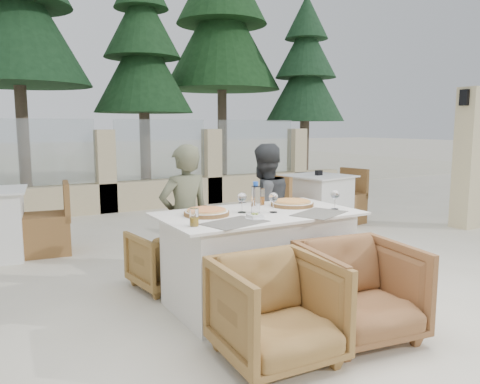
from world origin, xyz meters
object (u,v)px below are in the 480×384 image
diner_right (264,210)px  olive_dish (255,216)px  pizza_right (292,203)px  beer_glass_right (261,197)px  diner_left (185,219)px  beer_glass_left (194,217)px  armchair_far_right (247,238)px  wine_glass_centre (242,201)px  wine_glass_corner (335,199)px  armchair_near_left (276,310)px  pizza_left (207,212)px  armchair_near_right (360,291)px  dining_table (258,258)px  water_bottle (256,197)px  bg_table_b (318,202)px  wine_glass_near (273,201)px  armchair_far_left (165,259)px

diner_right → olive_dish: bearing=48.3°
pizza_right → beer_glass_right: size_ratio=2.59×
pizza_right → diner_right: size_ratio=0.29×
diner_left → diner_right: diner_left is taller
beer_glass_left → diner_left: bearing=71.7°
beer_glass_left → armchair_far_right: 1.55m
wine_glass_centre → armchair_far_right: bearing=56.6°
wine_glass_corner → armchair_near_left: bearing=-147.4°
armchair_far_right → pizza_left: bearing=46.3°
diner_right → beer_glass_right: bearing=47.9°
armchair_far_right → pizza_right: bearing=97.5°
armchair_far_right → armchair_near_right: (-0.10, -1.69, -0.00)m
dining_table → wine_glass_centre: bearing=155.4°
dining_table → beer_glass_left: (-0.67, -0.22, 0.45)m
pizza_left → water_bottle: 0.41m
pizza_left → pizza_right: pizza_right is taller
wine_glass_centre → beer_glass_right: (0.33, 0.24, -0.02)m
beer_glass_left → bg_table_b: (2.92, 2.21, -0.45)m
pizza_right → wine_glass_centre: wine_glass_centre is taller
armchair_near_left → diner_left: bearing=93.3°
wine_glass_centre → bg_table_b: size_ratio=0.11×
pizza_right → wine_glass_near: bearing=-150.7°
beer_glass_left → armchair_far_right: size_ratio=0.17×
wine_glass_near → armchair_far_right: wine_glass_near is taller
armchair_far_right → diner_left: size_ratio=0.56×
olive_dish → wine_glass_centre: bearing=81.9°
pizza_right → wine_glass_near: (-0.32, -0.18, 0.07)m
bg_table_b → wine_glass_near: bearing=-146.8°
armchair_far_left → armchair_near_left: bearing=86.2°
wine_glass_near → armchair_far_left: (-0.62, 0.83, -0.60)m
water_bottle → olive_dish: water_bottle is taller
diner_left → olive_dish: bearing=103.5°
pizza_left → armchair_near_left: 1.07m
pizza_left → diner_left: diner_left is taller
beer_glass_right → diner_left: bearing=158.0°
olive_dish → diner_right: diner_right is taller
pizza_left → beer_glass_left: bearing=-128.0°
beer_glass_right → armchair_far_left: bearing=147.3°
beer_glass_left → beer_glass_right: beer_glass_right is taller
pizza_right → beer_glass_left: bearing=-163.0°
water_bottle → armchair_far_left: 1.11m
pizza_left → wine_glass_near: 0.55m
wine_glass_near → armchair_far_left: wine_glass_near is taller
armchair_far_right → beer_glass_right: bearing=76.0°
water_bottle → armchair_far_right: water_bottle is taller
dining_table → pizza_left: 0.59m
wine_glass_near → wine_glass_corner: (0.53, -0.13, 0.00)m
beer_glass_left → water_bottle: bearing=17.9°
dining_table → wine_glass_near: (0.10, -0.07, 0.48)m
pizza_left → wine_glass_centre: 0.31m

